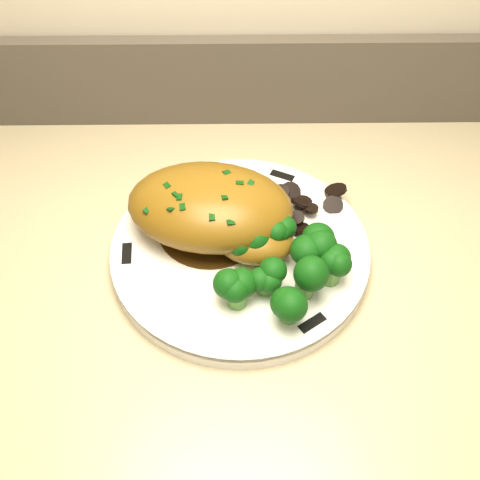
{
  "coord_description": "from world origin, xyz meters",
  "views": [
    {
      "loc": [
        -0.23,
        1.33,
        1.35
      ],
      "look_at": [
        -0.23,
        1.74,
        0.87
      ],
      "focal_mm": 45.0,
      "sensor_mm": 36.0,
      "label": 1
    }
  ],
  "objects_px": {
    "plate": "(240,252)",
    "broccoli_florets": "(284,266)",
    "counter": "(233,466)",
    "chicken_breast": "(215,210)"
  },
  "relations": [
    {
      "from": "plate",
      "to": "broccoli_florets",
      "type": "distance_m",
      "value": 0.07
    },
    {
      "from": "chicken_breast",
      "to": "broccoli_florets",
      "type": "relative_size",
      "value": 1.54
    },
    {
      "from": "chicken_breast",
      "to": "broccoli_florets",
      "type": "bearing_deg",
      "value": -37.63
    },
    {
      "from": "broccoli_florets",
      "to": "chicken_breast",
      "type": "bearing_deg",
      "value": 134.61
    },
    {
      "from": "chicken_breast",
      "to": "broccoli_florets",
      "type": "xyz_separation_m",
      "value": [
        0.07,
        -0.07,
        -0.01
      ]
    },
    {
      "from": "plate",
      "to": "chicken_breast",
      "type": "bearing_deg",
      "value": 140.64
    },
    {
      "from": "counter",
      "to": "broccoli_florets",
      "type": "relative_size",
      "value": 15.77
    },
    {
      "from": "plate",
      "to": "broccoli_florets",
      "type": "height_order",
      "value": "broccoli_florets"
    },
    {
      "from": "counter",
      "to": "plate",
      "type": "height_order",
      "value": "counter"
    },
    {
      "from": "counter",
      "to": "chicken_breast",
      "type": "bearing_deg",
      "value": 98.88
    }
  ]
}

